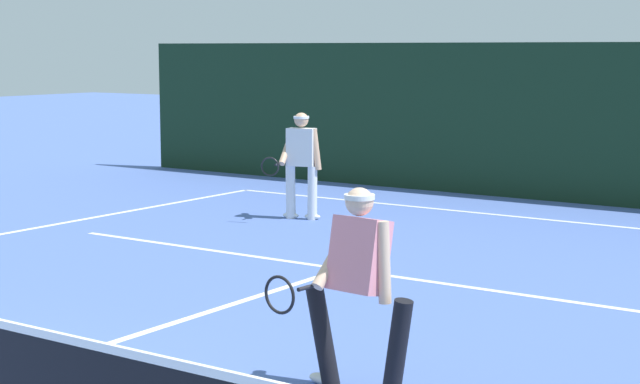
# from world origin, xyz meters

# --- Properties ---
(court_line_baseline_far) EXTENTS (10.67, 0.10, 0.01)m
(court_line_baseline_far) POSITION_xyz_m (0.00, 11.19, 0.00)
(court_line_baseline_far) COLOR white
(court_line_baseline_far) RESTS_ON ground_plane
(court_line_service) EXTENTS (8.70, 0.10, 0.01)m
(court_line_service) POSITION_xyz_m (0.00, 6.35, 0.00)
(court_line_service) COLOR white
(court_line_service) RESTS_ON ground_plane
(court_line_centre) EXTENTS (0.10, 6.40, 0.01)m
(court_line_centre) POSITION_xyz_m (0.00, 3.20, 0.00)
(court_line_centre) COLOR white
(court_line_centre) RESTS_ON ground_plane
(player_near) EXTENTS (1.02, 0.87, 1.62)m
(player_near) POSITION_xyz_m (2.58, 2.61, 0.89)
(player_near) COLOR black
(player_near) RESTS_ON ground_plane
(player_far) EXTENTS (0.68, 0.90, 1.66)m
(player_far) POSITION_xyz_m (-2.56, 9.09, 0.92)
(player_far) COLOR silver
(player_far) RESTS_ON ground_plane
(back_fence_windscreen) EXTENTS (18.53, 0.12, 2.75)m
(back_fence_windscreen) POSITION_xyz_m (0.00, 13.16, 1.37)
(back_fence_windscreen) COLOR black
(back_fence_windscreen) RESTS_ON ground_plane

